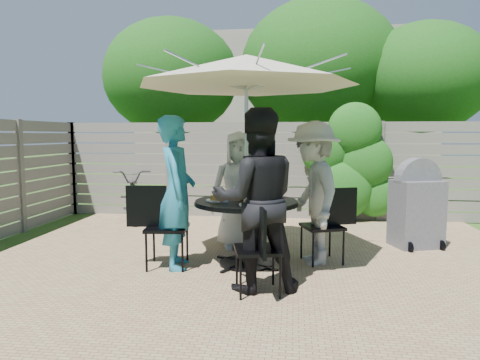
# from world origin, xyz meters

# --- Properties ---
(backyard_envelope) EXTENTS (60.00, 60.00, 5.00)m
(backyard_envelope) POSITION_xyz_m (0.09, 10.29, 2.61)
(backyard_envelope) COLOR #2E581B
(backyard_envelope) RESTS_ON ground
(patio_table) EXTENTS (1.49, 1.49, 0.81)m
(patio_table) POSITION_xyz_m (-0.14, -0.02, 0.56)
(patio_table) COLOR black
(patio_table) RESTS_ON ground
(umbrella) EXTENTS (3.14, 3.14, 2.53)m
(umbrella) POSITION_xyz_m (-0.14, -0.02, 2.35)
(umbrella) COLOR silver
(umbrella) RESTS_ON ground
(chair_back) EXTENTS (0.44, 0.62, 0.83)m
(chair_back) POSITION_xyz_m (-0.36, 0.92, 0.25)
(chair_back) COLOR black
(chair_back) RESTS_ON ground
(person_back) EXTENTS (0.91, 0.70, 1.65)m
(person_back) POSITION_xyz_m (-0.33, 0.79, 0.82)
(person_back) COLOR beige
(person_back) RESTS_ON ground
(chair_left) EXTENTS (0.75, 0.53, 1.00)m
(chair_left) POSITION_xyz_m (-1.08, -0.24, 0.30)
(chair_left) COLOR black
(chair_left) RESTS_ON ground
(person_left) EXTENTS (0.58, 0.75, 1.83)m
(person_left) POSITION_xyz_m (-0.94, -0.21, 0.91)
(person_left) COLOR teal
(person_left) RESTS_ON ground
(chair_front) EXTENTS (0.53, 0.70, 0.93)m
(chair_front) POSITION_xyz_m (0.09, -0.96, 0.28)
(chair_front) COLOR black
(chair_front) RESTS_ON ground
(person_front) EXTENTS (1.05, 0.90, 1.87)m
(person_front) POSITION_xyz_m (0.05, -0.83, 0.93)
(person_front) COLOR black
(person_front) RESTS_ON ground
(chair_right) EXTENTS (0.72, 0.58, 0.94)m
(chair_right) POSITION_xyz_m (0.80, 0.21, 0.28)
(chair_right) COLOR black
(chair_right) RESTS_ON ground
(person_right) EXTENTS (0.90, 1.26, 1.77)m
(person_right) POSITION_xyz_m (0.67, 0.17, 0.88)
(person_right) COLOR #A3A39F
(person_right) RESTS_ON ground
(plate_back) EXTENTS (0.26, 0.26, 0.06)m
(plate_back) POSITION_xyz_m (-0.22, 0.33, 0.83)
(plate_back) COLOR white
(plate_back) RESTS_ON patio_table
(plate_left) EXTENTS (0.26, 0.26, 0.06)m
(plate_left) POSITION_xyz_m (-0.49, -0.10, 0.83)
(plate_left) COLOR white
(plate_left) RESTS_ON patio_table
(plate_front) EXTENTS (0.26, 0.26, 0.06)m
(plate_front) POSITION_xyz_m (-0.05, -0.37, 0.83)
(plate_front) COLOR white
(plate_front) RESTS_ON patio_table
(plate_right) EXTENTS (0.26, 0.26, 0.06)m
(plate_right) POSITION_xyz_m (0.21, 0.06, 0.83)
(plate_right) COLOR white
(plate_right) RESTS_ON patio_table
(plate_extra) EXTENTS (0.24, 0.24, 0.06)m
(plate_extra) POSITION_xyz_m (0.11, -0.27, 0.83)
(plate_extra) COLOR white
(plate_extra) RESTS_ON patio_table
(glass_back) EXTENTS (0.07, 0.07, 0.14)m
(glass_back) POSITION_xyz_m (-0.30, 0.21, 0.88)
(glass_back) COLOR silver
(glass_back) RESTS_ON patio_table
(glass_left) EXTENTS (0.07, 0.07, 0.14)m
(glass_left) POSITION_xyz_m (-0.37, -0.18, 0.88)
(glass_left) COLOR silver
(glass_left) RESTS_ON patio_table
(glass_right) EXTENTS (0.07, 0.07, 0.14)m
(glass_right) POSITION_xyz_m (0.09, 0.14, 0.88)
(glass_right) COLOR silver
(glass_right) RESTS_ON patio_table
(syrup_jug) EXTENTS (0.09, 0.09, 0.16)m
(syrup_jug) POSITION_xyz_m (-0.21, 0.02, 0.89)
(syrup_jug) COLOR #59280C
(syrup_jug) RESTS_ON patio_table
(coffee_cup) EXTENTS (0.08, 0.08, 0.12)m
(coffee_cup) POSITION_xyz_m (-0.09, 0.22, 0.87)
(coffee_cup) COLOR #C6B293
(coffee_cup) RESTS_ON patio_table
(bicycle) EXTENTS (1.24, 1.97, 0.98)m
(bicycle) POSITION_xyz_m (-2.59, 2.60, 0.49)
(bicycle) COLOR #333338
(bicycle) RESTS_ON ground
(bbq_grill) EXTENTS (0.74, 0.65, 1.28)m
(bbq_grill) POSITION_xyz_m (2.15, 1.12, 0.58)
(bbq_grill) COLOR slate
(bbq_grill) RESTS_ON ground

